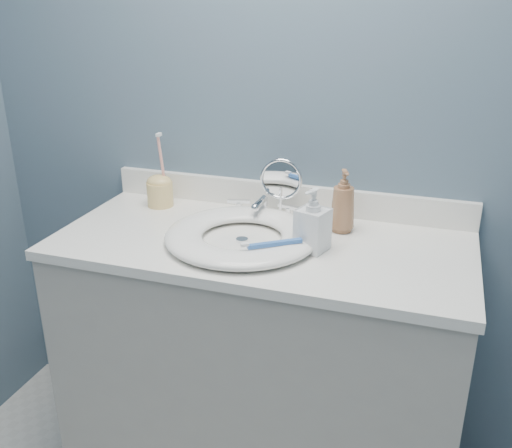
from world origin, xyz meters
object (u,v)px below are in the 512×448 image
at_px(soap_bottle_clear, 313,220).
at_px(toothbrush_holder, 160,189).
at_px(soap_bottle_amber, 343,201).
at_px(makeup_mirror, 281,186).

height_order(soap_bottle_clear, toothbrush_holder, toothbrush_holder).
relative_size(soap_bottle_amber, toothbrush_holder, 0.76).
distance_m(soap_bottle_clear, toothbrush_holder, 0.60).
relative_size(soap_bottle_clear, toothbrush_holder, 0.72).
bearing_deg(toothbrush_holder, makeup_mirror, 1.74).
xyz_separation_m(soap_bottle_amber, soap_bottle_clear, (-0.06, -0.16, -0.01)).
height_order(makeup_mirror, soap_bottle_amber, makeup_mirror).
bearing_deg(makeup_mirror, toothbrush_holder, 176.39).
relative_size(makeup_mirror, toothbrush_holder, 0.79).
relative_size(makeup_mirror, soap_bottle_amber, 1.04).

